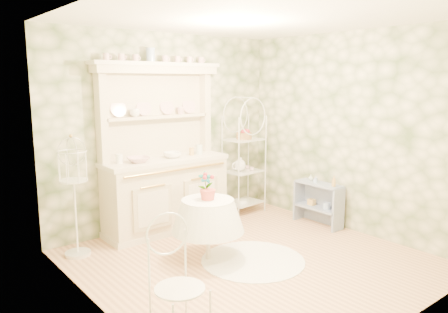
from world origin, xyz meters
TOP-DOWN VIEW (x-y plane):
  - floor at (0.00, 0.00)m, footprint 3.60×3.60m
  - ceiling at (0.00, 0.00)m, footprint 3.60×3.60m
  - wall_left at (-1.80, 0.00)m, footprint 3.60×3.60m
  - wall_right at (1.80, 0.00)m, footprint 3.60×3.60m
  - wall_back at (0.00, 1.80)m, footprint 3.60×3.60m
  - wall_front at (0.00, -1.80)m, footprint 3.60×3.60m
  - kitchen_dresser at (-0.20, 1.52)m, footprint 1.87×0.61m
  - bakers_rack at (1.20, 1.49)m, footprint 0.61×0.47m
  - side_shelf at (1.61, 0.34)m, footprint 0.27×0.71m
  - round_table at (-0.37, 0.34)m, footprint 0.72×0.72m
  - cafe_chair at (-1.51, -0.83)m, footprint 0.44×0.44m
  - birdcage_stand at (-1.50, 1.41)m, footprint 0.38×0.38m
  - floor_basket at (0.61, 1.18)m, footprint 0.34×0.34m
  - lace_rug at (0.01, -0.02)m, footprint 1.25×1.25m
  - bowl_floral at (-0.63, 1.48)m, footprint 0.31×0.31m
  - bowl_white at (-0.10, 1.50)m, footprint 0.27×0.27m
  - cup_left at (-0.55, 1.68)m, footprint 0.17×0.17m
  - cup_right at (0.16, 1.68)m, footprint 0.11×0.11m
  - potted_geranium at (-0.36, 0.38)m, footprint 0.20×0.17m
  - bottle_amber at (1.59, 0.07)m, footprint 0.06×0.06m
  - bottle_blue at (1.57, 0.37)m, footprint 0.06×0.06m
  - bottle_glass at (1.63, 0.52)m, footprint 0.09×0.09m

SIDE VIEW (x-z plane):
  - floor at x=0.00m, z-range 0.00..0.00m
  - lace_rug at x=0.01m, z-range 0.00..0.01m
  - floor_basket at x=0.61m, z-range 0.00..0.21m
  - side_shelf at x=1.61m, z-range 0.00..0.60m
  - round_table at x=-0.37m, z-range 0.00..0.62m
  - cafe_chair at x=-1.51m, z-range 0.00..0.84m
  - bottle_glass at x=1.63m, z-range 0.60..0.69m
  - bottle_blue at x=1.57m, z-range 0.60..0.70m
  - bottle_amber at x=1.59m, z-range 0.61..0.76m
  - birdcage_stand at x=-1.50m, z-range 0.00..1.54m
  - potted_geranium at x=-0.36m, z-range 0.69..1.01m
  - bakers_rack at x=1.20m, z-range 0.00..1.84m
  - bowl_floral at x=-0.63m, z-range 0.98..1.05m
  - bowl_white at x=-0.10m, z-range 0.98..1.06m
  - kitchen_dresser at x=-0.20m, z-range 0.00..2.29m
  - wall_left at x=-1.80m, z-range 1.35..1.35m
  - wall_right at x=1.80m, z-range 1.35..1.35m
  - wall_back at x=0.00m, z-range 1.35..1.35m
  - wall_front at x=0.00m, z-range 1.35..1.35m
  - cup_left at x=-0.55m, z-range 1.56..1.66m
  - cup_right at x=0.16m, z-range 1.56..1.66m
  - ceiling at x=0.00m, z-range 2.70..2.70m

